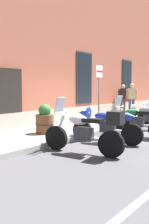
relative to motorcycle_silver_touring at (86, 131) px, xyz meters
name	(u,v)px	position (x,y,z in m)	size (l,w,h in m)	color
ground_plane	(108,133)	(2.85, 1.12, -0.57)	(140.00, 140.00, 0.00)	#424244
sidewalk	(78,127)	(2.85, 2.52, -0.50)	(28.37, 2.80, 0.15)	gray
brick_pub_facade	(9,36)	(2.85, 6.84, 3.58)	(22.37, 5.94, 8.31)	brown
motorcycle_silver_touring	(86,131)	(0.00, 0.00, 0.00)	(0.74, 2.15, 1.37)	black
motorcycle_blue_sport	(103,124)	(1.33, 0.37, -0.01)	(0.70, 2.14, 1.03)	black
motorcycle_green_touring	(139,120)	(2.88, -0.03, -0.01)	(0.62, 2.09, 1.34)	black
motorcycle_grey_naked	(148,118)	(4.28, 0.25, -0.09)	(0.74, 1.97, 0.96)	black
pedestrian_tan_coat	(132,97)	(7.77, 2.66, 0.55)	(0.47, 0.56, 1.71)	#2D3351
pedestrian_dark_jacket	(123,97)	(8.41, 3.51, 0.51)	(0.29, 0.65, 1.66)	#38332D
parking_sign	(99,86)	(3.37, 1.88, 1.10)	(0.36, 0.07, 2.35)	#4C4C51
barrel_planter	(45,121)	(0.72, 2.18, -0.02)	(0.60, 0.60, 0.95)	brown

